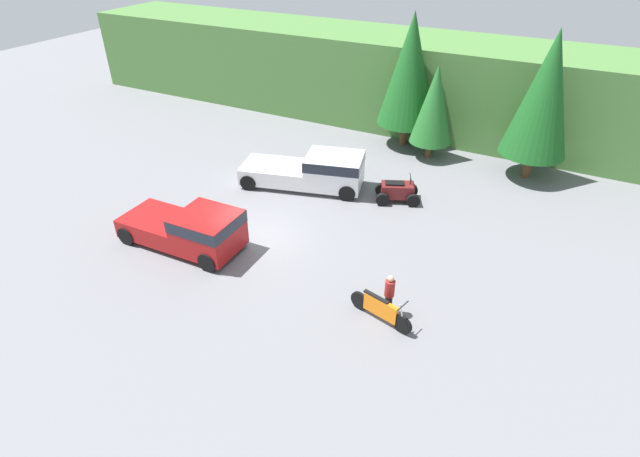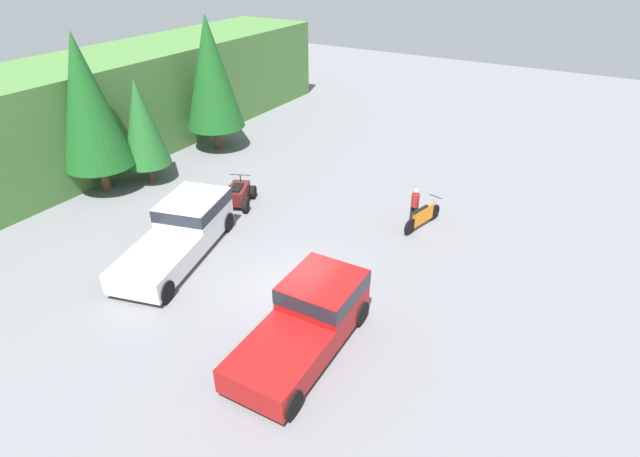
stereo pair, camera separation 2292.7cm
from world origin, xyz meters
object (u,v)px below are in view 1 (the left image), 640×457
dirt_bike (381,309)px  quad_atv (397,191)px  rider_person (389,293)px  pickup_truck_second (315,170)px  pickup_truck_red (191,228)px

dirt_bike → quad_atv: size_ratio=1.02×
rider_person → pickup_truck_second: bearing=143.1°
pickup_truck_second → pickup_truck_red: bearing=-120.5°
pickup_truck_red → dirt_bike: size_ratio=2.16×
dirt_bike → rider_person: 0.60m
quad_atv → rider_person: rider_person is taller
pickup_truck_red → pickup_truck_second: (1.90, 6.92, 0.00)m
pickup_truck_red → dirt_bike: pickup_truck_red is taller
dirt_bike → rider_person: (0.11, 0.44, 0.40)m
pickup_truck_red → rider_person: (8.45, -0.04, -0.04)m
dirt_bike → quad_atv: quad_atv is taller
pickup_truck_second → quad_atv: pickup_truck_second is taller
quad_atv → pickup_truck_second: bearing=164.2°
dirt_bike → quad_atv: bearing=120.5°
pickup_truck_second → dirt_bike: (6.44, -7.40, -0.45)m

